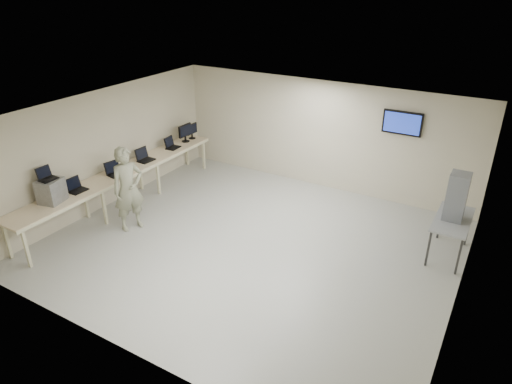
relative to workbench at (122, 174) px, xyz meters
The scene contains 13 objects.
room 3.67m from the workbench, ahead, with size 8.01×7.01×2.81m.
workbench is the anchor object (origin of this frame).
equipment_box 1.89m from the workbench, 91.93° to the right, with size 0.41×0.47×0.49m, color gray.
laptop_on_box 1.97m from the workbench, 93.53° to the right, with size 0.27×0.34×0.26m.
laptop_0 1.27m from the workbench, 93.20° to the right, with size 0.31×0.38×0.29m.
laptop_1 0.25m from the workbench, 91.27° to the right, with size 0.39×0.44×0.31m.
laptop_2 0.82m from the workbench, 91.50° to the left, with size 0.35×0.42×0.31m.
laptop_3 1.87m from the workbench, 90.74° to the left, with size 0.34×0.40×0.29m.
monitor_near 2.48m from the workbench, 90.26° to the left, with size 0.22×0.49×0.49m.
monitor_far 2.77m from the workbench, 90.23° to the left, with size 0.19×0.43×0.42m.
soldier 1.17m from the workbench, 37.64° to the right, with size 0.69×0.45×1.90m, color gray.
side_table 7.38m from the workbench, 13.13° to the left, with size 0.65×1.39×0.84m.
storage_bins 7.38m from the workbench, 13.16° to the left, with size 0.36×0.40×0.95m.
Camera 1 is at (4.20, -6.98, 5.18)m, focal length 32.00 mm.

